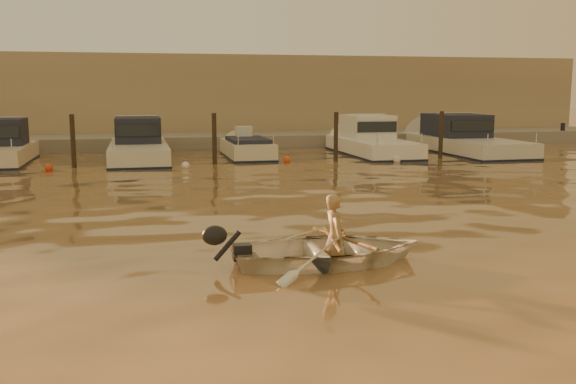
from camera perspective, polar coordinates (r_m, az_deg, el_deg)
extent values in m
plane|color=brown|center=(12.16, 2.18, -4.69)|extent=(160.00, 160.00, 0.00)
imported|color=white|center=(10.85, 3.65, -5.20)|extent=(3.29, 2.36, 0.68)
imported|color=#9D7B4E|center=(10.83, 4.17, -4.04)|extent=(0.36, 0.54, 1.48)
cylinder|color=brown|center=(10.88, 4.92, -4.09)|extent=(0.51, 2.07, 0.13)
cylinder|color=brown|center=(10.82, 3.91, -4.15)|extent=(0.41, 2.08, 0.13)
cylinder|color=#2D2319|center=(25.37, -18.56, 4.09)|extent=(0.18, 0.18, 2.20)
cylinder|color=#2D2319|center=(25.44, -6.56, 4.51)|extent=(0.18, 0.18, 2.20)
cylinder|color=#2D2319|center=(26.49, 4.28, 4.72)|extent=(0.18, 0.18, 2.20)
cylinder|color=#2D2319|center=(28.26, 13.44, 4.77)|extent=(0.18, 0.18, 2.20)
sphere|color=red|center=(24.86, -20.50, 2.04)|extent=(0.30, 0.30, 0.30)
sphere|color=white|center=(24.25, -9.10, 2.34)|extent=(0.30, 0.30, 0.30)
sphere|color=#E1481A|center=(26.07, -0.09, 2.91)|extent=(0.30, 0.30, 0.30)
sphere|color=silver|center=(26.22, 9.65, 2.82)|extent=(0.30, 0.30, 0.30)
cube|color=gray|center=(33.15, -7.77, 4.23)|extent=(52.00, 4.00, 1.00)
cube|color=#9E8466|center=(38.52, -8.64, 8.22)|extent=(46.00, 7.00, 4.80)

